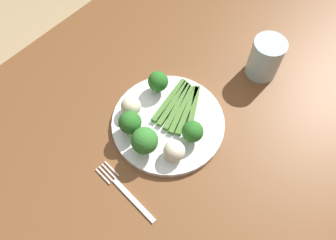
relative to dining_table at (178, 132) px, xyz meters
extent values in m
cube|color=tan|center=(0.00, 0.00, -0.65)|extent=(6.00, 6.00, 0.02)
cube|color=brown|center=(0.00, 0.00, 0.08)|extent=(1.44, 0.87, 0.04)
cylinder|color=brown|center=(0.66, 0.37, -0.29)|extent=(0.07, 0.07, 0.70)
cylinder|color=white|center=(-0.04, 0.00, 0.11)|extent=(0.25, 0.25, 0.01)
cube|color=#47752D|center=(0.00, 0.03, 0.12)|extent=(0.13, 0.03, 0.01)
cube|color=#47752D|center=(0.00, 0.02, 0.12)|extent=(0.13, 0.04, 0.01)
cube|color=#47752D|center=(0.00, 0.01, 0.12)|extent=(0.13, 0.05, 0.01)
cube|color=#47752D|center=(0.00, -0.01, 0.12)|extent=(0.13, 0.05, 0.01)
cube|color=#47752D|center=(0.01, -0.02, 0.12)|extent=(0.13, 0.06, 0.01)
cube|color=#47752D|center=(0.01, -0.03, 0.12)|extent=(0.12, 0.07, 0.01)
cylinder|color=#568E33|center=(0.01, 0.07, 0.12)|extent=(0.02, 0.02, 0.02)
sphere|color=#286B23|center=(0.01, 0.07, 0.15)|extent=(0.05, 0.05, 0.05)
cylinder|color=#568E33|center=(-0.11, 0.05, 0.12)|extent=(0.02, 0.02, 0.02)
sphere|color=#286B23|center=(-0.11, 0.05, 0.15)|extent=(0.05, 0.05, 0.05)
cylinder|color=#568E33|center=(-0.04, -0.07, 0.12)|extent=(0.02, 0.02, 0.02)
sphere|color=#286B23|center=(-0.04, -0.07, 0.15)|extent=(0.05, 0.05, 0.05)
cylinder|color=#609E3D|center=(-0.12, -0.01, 0.12)|extent=(0.02, 0.02, 0.02)
sphere|color=#337A2D|center=(-0.12, -0.01, 0.16)|extent=(0.06, 0.06, 0.06)
sphere|color=beige|center=(-0.08, 0.08, 0.14)|extent=(0.04, 0.04, 0.04)
sphere|color=silver|center=(-0.10, -0.06, 0.14)|extent=(0.05, 0.05, 0.05)
cube|color=silver|center=(-0.22, -0.06, 0.10)|extent=(0.02, 0.12, 0.00)
cube|color=silver|center=(-0.20, 0.02, 0.10)|extent=(0.01, 0.05, 0.00)
cube|color=silver|center=(-0.21, 0.02, 0.10)|extent=(0.01, 0.05, 0.00)
cube|color=silver|center=(-0.22, 0.02, 0.10)|extent=(0.01, 0.05, 0.00)
cube|color=silver|center=(-0.22, 0.02, 0.10)|extent=(0.01, 0.05, 0.00)
cylinder|color=silver|center=(0.22, -0.08, 0.15)|extent=(0.08, 0.08, 0.10)
camera|label=1|loc=(-0.31, -0.23, 0.75)|focal=34.98mm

